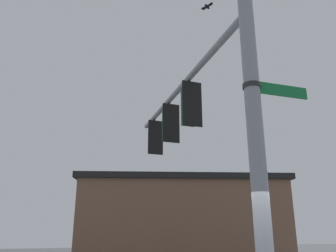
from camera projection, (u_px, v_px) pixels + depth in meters
name	position (u px, v px, depth m)	size (l,w,h in m)	color
signal_pole	(257.00, 150.00, 5.61)	(0.28, 0.28, 6.40)	gray
mast_arm	(179.00, 90.00, 9.83)	(0.16, 0.16, 7.56)	gray
traffic_light_nearest_pole	(189.00, 106.00, 8.88)	(0.54, 0.49, 1.31)	black
traffic_light_mid_inner	(169.00, 124.00, 10.45)	(0.54, 0.49, 1.31)	black
traffic_light_mid_outer	(154.00, 138.00, 12.01)	(0.54, 0.49, 1.31)	black
street_name_sign	(266.00, 88.00, 6.04)	(1.31, 0.32, 0.22)	#147238
bird_flying	(207.00, 7.00, 11.65)	(0.32, 0.41, 0.13)	black
storefront_building	(180.00, 223.00, 19.79)	(12.85, 10.94, 4.73)	brown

